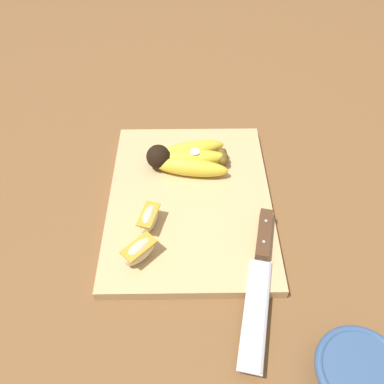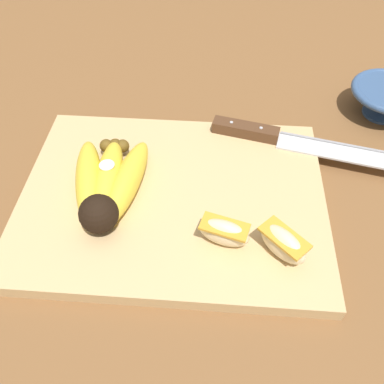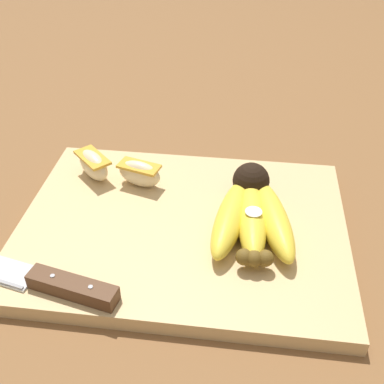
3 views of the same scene
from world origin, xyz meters
The scene contains 7 objects.
ground_plane centered at (0.00, 0.00, 0.00)m, with size 6.00×6.00×0.00m, color brown.
cutting_board centered at (-0.02, 0.01, 0.01)m, with size 0.40×0.30×0.02m, color tan.
banana_bunch centered at (0.07, 0.02, 0.04)m, with size 0.11×0.16×0.05m.
chefs_knife centered at (-0.16, -0.11, 0.03)m, with size 0.28×0.09×0.02m.
apple_wedge_near centered at (-0.15, 0.09, 0.04)m, with size 0.06×0.06×0.04m.
apple_wedge_middle centered at (-0.08, 0.08, 0.04)m, with size 0.07×0.04×0.04m.
ceramic_bowl centered at (-0.34, -0.21, 0.03)m, with size 0.12×0.12×0.05m.
Camera 1 is at (-0.51, 0.01, 0.57)m, focal length 36.68 mm.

